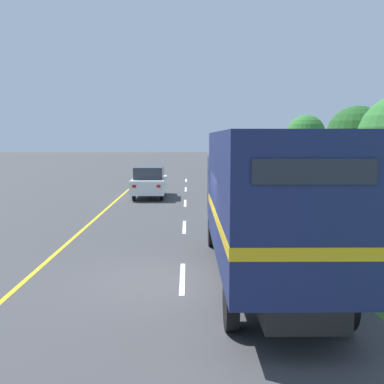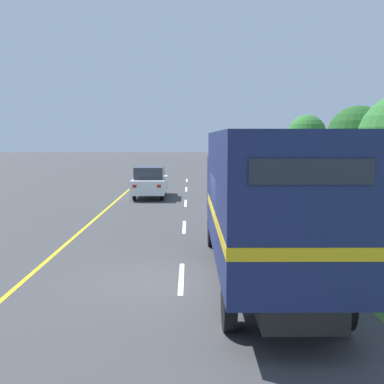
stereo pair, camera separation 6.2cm
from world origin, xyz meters
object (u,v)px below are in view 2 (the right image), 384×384
object	(u,v)px
horse_trailer_truck	(264,200)
roadside_tree_far	(307,134)
highway_sign	(363,178)
roadside_tree_mid	(358,137)
lead_car_white	(150,182)

from	to	relation	value
horse_trailer_truck	roadside_tree_far	distance (m)	28.52
highway_sign	roadside_tree_mid	bearing A→B (deg)	71.73
highway_sign	roadside_tree_mid	world-z (taller)	roadside_tree_mid
horse_trailer_truck	roadside_tree_far	size ratio (longest dim) A/B	1.71
roadside_tree_mid	horse_trailer_truck	bearing A→B (deg)	-114.83
horse_trailer_truck	roadside_tree_far	world-z (taller)	roadside_tree_far
roadside_tree_far	horse_trailer_truck	bearing A→B (deg)	-105.50
roadside_tree_mid	roadside_tree_far	size ratio (longest dim) A/B	1.02
highway_sign	roadside_tree_far	size ratio (longest dim) A/B	0.58
lead_car_white	highway_sign	size ratio (longest dim) A/B	1.43
horse_trailer_truck	lead_car_white	world-z (taller)	horse_trailer_truck
horse_trailer_truck	lead_car_white	bearing A→B (deg)	103.57
horse_trailer_truck	highway_sign	distance (m)	7.60
lead_car_white	roadside_tree_mid	world-z (taller)	roadside_tree_mid
lead_car_white	roadside_tree_mid	xyz separation A→B (m)	(12.30, 2.12, 2.49)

